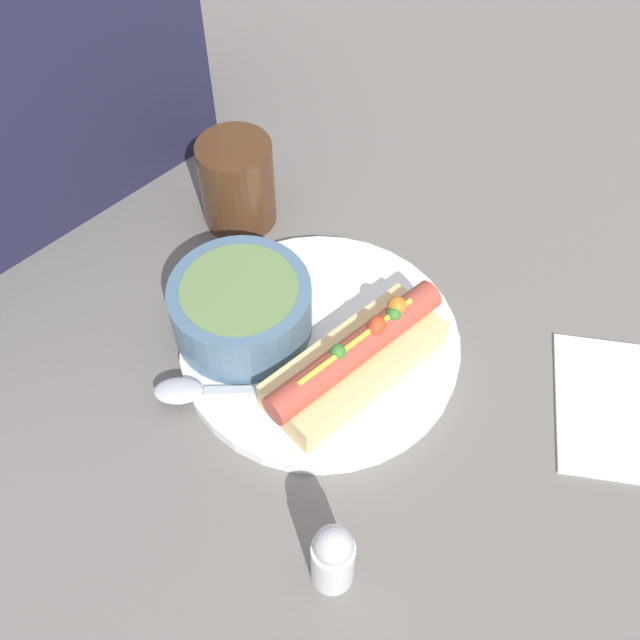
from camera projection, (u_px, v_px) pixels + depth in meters
name	position (u px, v px, depth m)	size (l,w,h in m)	color
ground_plane	(320.00, 348.00, 0.66)	(4.00, 4.00, 0.00)	slate
dinner_plate	(320.00, 343.00, 0.66)	(0.24, 0.24, 0.01)	white
hot_dog	(356.00, 359.00, 0.61)	(0.18, 0.07, 0.06)	#E5C17F
soup_bowl	(241.00, 307.00, 0.64)	(0.12, 0.12, 0.05)	slate
spoon	(208.00, 390.00, 0.62)	(0.13, 0.13, 0.01)	#B7B7BC
drinking_glass	(237.00, 183.00, 0.72)	(0.07, 0.07, 0.09)	#4C2D19
napkin	(601.00, 404.00, 0.63)	(0.15, 0.14, 0.01)	white
salt_shaker	(333.00, 557.00, 0.51)	(0.03, 0.03, 0.07)	silver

